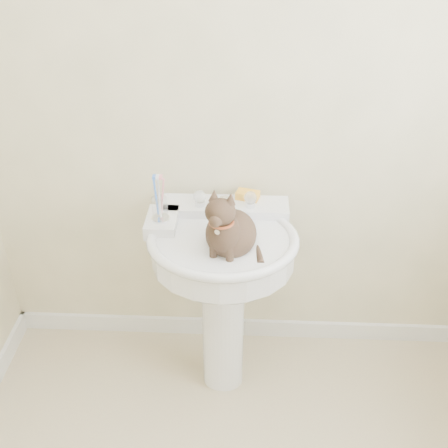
# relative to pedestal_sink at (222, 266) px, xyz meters

# --- Properties ---
(wall_back) EXTENTS (2.20, 0.00, 2.50)m
(wall_back) POSITION_rel_pedestal_sink_xyz_m (0.10, 0.29, 0.62)
(wall_back) COLOR beige
(wall_back) RESTS_ON ground
(baseboard_back) EXTENTS (2.20, 0.02, 0.09)m
(baseboard_back) POSITION_rel_pedestal_sink_xyz_m (0.10, 0.28, -0.59)
(baseboard_back) COLOR white
(baseboard_back) RESTS_ON floor
(pedestal_sink) EXTENTS (0.58, 0.57, 0.80)m
(pedestal_sink) POSITION_rel_pedestal_sink_xyz_m (0.00, 0.00, 0.00)
(pedestal_sink) COLOR white
(pedestal_sink) RESTS_ON floor
(faucet) EXTENTS (0.28, 0.12, 0.14)m
(faucet) POSITION_rel_pedestal_sink_xyz_m (0.00, 0.15, 0.21)
(faucet) COLOR silver
(faucet) RESTS_ON pedestal_sink
(soap_bar) EXTENTS (0.10, 0.08, 0.03)m
(soap_bar) POSITION_rel_pedestal_sink_xyz_m (0.09, 0.23, 0.19)
(soap_bar) COLOR gold
(soap_bar) RESTS_ON pedestal_sink
(toothbrush_cup) EXTENTS (0.07, 0.07, 0.18)m
(toothbrush_cup) POSITION_rel_pedestal_sink_xyz_m (-0.24, 0.05, 0.22)
(toothbrush_cup) COLOR silver
(toothbrush_cup) RESTS_ON pedestal_sink
(cat) EXTENTS (0.20, 0.26, 0.38)m
(cat) POSITION_rel_pedestal_sink_xyz_m (0.03, -0.07, 0.21)
(cat) COLOR #473426
(cat) RESTS_ON pedestal_sink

